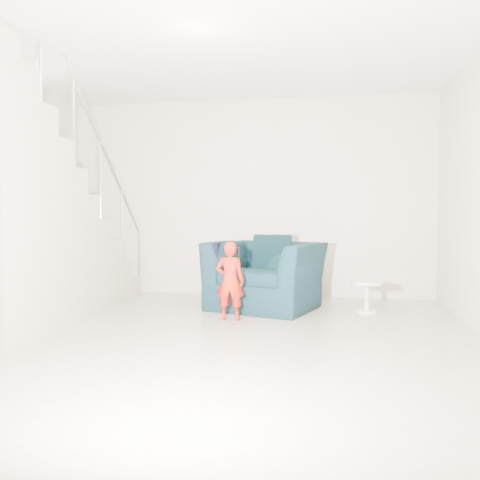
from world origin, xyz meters
name	(u,v)px	position (x,y,z in m)	size (l,w,h in m)	color
floor	(199,345)	(0.00, 0.00, 0.00)	(5.50, 5.50, 0.00)	gray
ceiling	(198,26)	(0.00, 0.00, 2.70)	(5.50, 5.50, 0.00)	silver
back_wall	(248,198)	(0.00, 2.75, 1.35)	(5.00, 5.00, 0.00)	#B9B196
armchair	(265,275)	(0.35, 1.81, 0.40)	(1.22, 1.07, 0.80)	black
toddler	(230,281)	(0.06, 1.07, 0.42)	(0.31, 0.20, 0.84)	#A72305
side_table	(367,291)	(1.53, 1.74, 0.25)	(0.36, 0.36, 0.36)	silver
staircase	(23,232)	(-2.00, 0.55, 0.95)	(1.02, 3.03, 3.62)	#ADA089
cushion	(273,253)	(0.41, 2.16, 0.64)	(0.48, 0.14, 0.45)	black
throw	(220,266)	(-0.19, 1.75, 0.50)	(0.05, 0.52, 0.59)	black
phone	(238,252)	(0.16, 1.03, 0.73)	(0.02, 0.05, 0.10)	black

